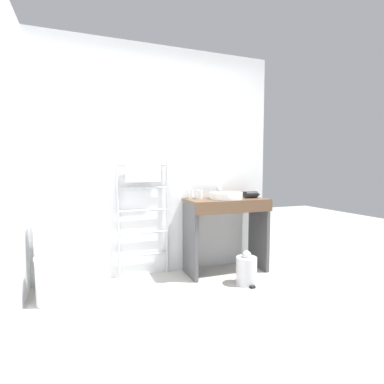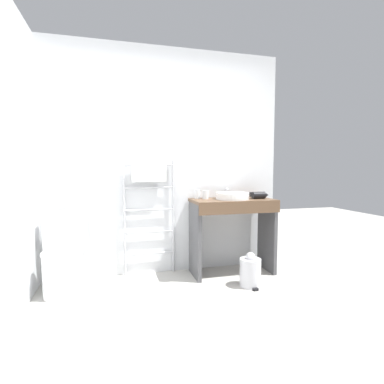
% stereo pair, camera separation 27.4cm
% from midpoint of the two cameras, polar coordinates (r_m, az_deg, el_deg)
% --- Properties ---
extents(ground_plane, '(12.00, 12.00, 0.00)m').
position_cam_midpoint_polar(ground_plane, '(2.26, -0.02, -27.85)').
color(ground_plane, '#B2AFA8').
extents(wall_back, '(2.84, 0.12, 2.57)m').
position_cam_midpoint_polar(wall_back, '(3.49, -9.46, 5.72)').
color(wall_back, silver).
rests_on(wall_back, ground_plane).
extents(toilet, '(0.41, 0.52, 0.79)m').
position_cam_midpoint_polar(toilet, '(3.18, -26.59, -11.93)').
color(toilet, white).
rests_on(toilet, ground_plane).
extents(towel_radiator, '(0.58, 0.06, 1.30)m').
position_cam_midpoint_polar(towel_radiator, '(3.37, -11.59, -0.32)').
color(towel_radiator, silver).
rests_on(towel_radiator, ground_plane).
extents(vanity_counter, '(0.93, 0.48, 0.86)m').
position_cam_midpoint_polar(vanity_counter, '(3.48, 4.34, -5.90)').
color(vanity_counter, brown).
rests_on(vanity_counter, ground_plane).
extents(sink_basin, '(0.38, 0.38, 0.08)m').
position_cam_midpoint_polar(sink_basin, '(3.42, 4.26, -0.66)').
color(sink_basin, white).
rests_on(sink_basin, vanity_counter).
extents(faucet, '(0.02, 0.10, 0.12)m').
position_cam_midpoint_polar(faucet, '(3.60, 2.93, 0.21)').
color(faucet, silver).
rests_on(faucet, vanity_counter).
extents(cup_near_wall, '(0.07, 0.07, 0.10)m').
position_cam_midpoint_polar(cup_near_wall, '(3.46, -2.46, -0.40)').
color(cup_near_wall, white).
rests_on(cup_near_wall, vanity_counter).
extents(cup_near_edge, '(0.07, 0.07, 0.10)m').
position_cam_midpoint_polar(cup_near_edge, '(3.43, -0.85, -0.50)').
color(cup_near_edge, white).
rests_on(cup_near_edge, vanity_counter).
extents(hair_dryer, '(0.20, 0.17, 0.08)m').
position_cam_midpoint_polar(hair_dryer, '(3.57, 9.09, -0.49)').
color(hair_dryer, black).
rests_on(hair_dryer, vanity_counter).
extents(trash_bin, '(0.22, 0.25, 0.35)m').
position_cam_midpoint_polar(trash_bin, '(3.25, 7.91, -14.45)').
color(trash_bin, silver).
rests_on(trash_bin, ground_plane).
extents(bath_mat, '(0.56, 0.36, 0.01)m').
position_cam_midpoint_polar(bath_mat, '(2.81, -26.61, -21.37)').
color(bath_mat, '#B2BCCC').
rests_on(bath_mat, ground_plane).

